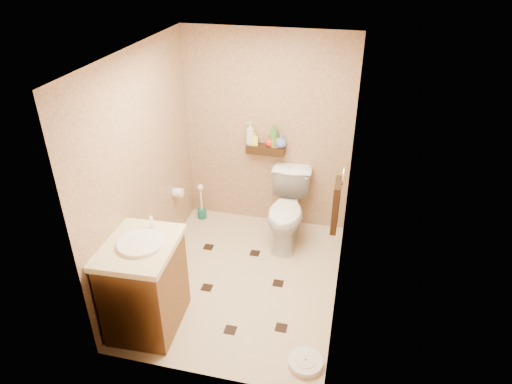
# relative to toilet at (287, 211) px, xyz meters

# --- Properties ---
(ground) EXTENTS (2.50, 2.50, 0.00)m
(ground) POSITION_rel_toilet_xyz_m (-0.34, -0.83, -0.42)
(ground) COLOR #C8BB92
(ground) RESTS_ON ground
(wall_back) EXTENTS (2.00, 0.04, 2.40)m
(wall_back) POSITION_rel_toilet_xyz_m (-0.34, 0.42, 0.78)
(wall_back) COLOR tan
(wall_back) RESTS_ON ground
(wall_front) EXTENTS (2.00, 0.04, 2.40)m
(wall_front) POSITION_rel_toilet_xyz_m (-0.34, -2.08, 0.78)
(wall_front) COLOR tan
(wall_front) RESTS_ON ground
(wall_left) EXTENTS (0.04, 2.50, 2.40)m
(wall_left) POSITION_rel_toilet_xyz_m (-1.34, -0.83, 0.78)
(wall_left) COLOR tan
(wall_left) RESTS_ON ground
(wall_right) EXTENTS (0.04, 2.50, 2.40)m
(wall_right) POSITION_rel_toilet_xyz_m (0.66, -0.83, 0.78)
(wall_right) COLOR tan
(wall_right) RESTS_ON ground
(ceiling) EXTENTS (2.00, 2.50, 0.02)m
(ceiling) POSITION_rel_toilet_xyz_m (-0.34, -0.83, 1.98)
(ceiling) COLOR white
(ceiling) RESTS_ON wall_back
(wall_shelf) EXTENTS (0.46, 0.14, 0.10)m
(wall_shelf) POSITION_rel_toilet_xyz_m (-0.34, 0.34, 0.60)
(wall_shelf) COLOR #321D0D
(wall_shelf) RESTS_ON wall_back
(floor_accents) EXTENTS (1.19, 1.31, 0.01)m
(floor_accents) POSITION_rel_toilet_xyz_m (-0.31, -0.92, -0.42)
(floor_accents) COLOR black
(floor_accents) RESTS_ON ground
(toilet) EXTENTS (0.50, 0.84, 0.84)m
(toilet) POSITION_rel_toilet_xyz_m (0.00, 0.00, 0.00)
(toilet) COLOR white
(toilet) RESTS_ON ground
(vanity) EXTENTS (0.66, 0.79, 1.07)m
(vanity) POSITION_rel_toilet_xyz_m (-1.04, -1.63, 0.06)
(vanity) COLOR brown
(vanity) RESTS_ON ground
(bathroom_scale) EXTENTS (0.38, 0.38, 0.06)m
(bathroom_scale) POSITION_rel_toilet_xyz_m (0.48, -1.78, -0.39)
(bathroom_scale) COLOR white
(bathroom_scale) RESTS_ON ground
(toilet_brush) EXTENTS (0.11, 0.11, 0.50)m
(toilet_brush) POSITION_rel_toilet_xyz_m (-1.16, 0.24, -0.25)
(toilet_brush) COLOR #186054
(toilet_brush) RESTS_ON ground
(towel_ring) EXTENTS (0.12, 0.30, 0.76)m
(towel_ring) POSITION_rel_toilet_xyz_m (0.58, -0.58, 0.52)
(towel_ring) COLOR silver
(towel_ring) RESTS_ON wall_right
(toilet_paper) EXTENTS (0.12, 0.11, 0.12)m
(toilet_paper) POSITION_rel_toilet_xyz_m (-1.28, -0.18, 0.18)
(toilet_paper) COLOR white
(toilet_paper) RESTS_ON wall_left
(bottle_a) EXTENTS (0.15, 0.15, 0.28)m
(bottle_a) POSITION_rel_toilet_xyz_m (-0.53, 0.34, 0.79)
(bottle_a) COLOR beige
(bottle_a) RESTS_ON wall_shelf
(bottle_b) EXTENTS (0.08, 0.08, 0.15)m
(bottle_b) POSITION_rel_toilet_xyz_m (-0.47, 0.34, 0.72)
(bottle_b) COLOR #FFFE35
(bottle_b) RESTS_ON wall_shelf
(bottle_c) EXTENTS (0.16, 0.16, 0.15)m
(bottle_c) POSITION_rel_toilet_xyz_m (-0.28, 0.34, 0.72)
(bottle_c) COLOR red
(bottle_c) RESTS_ON wall_shelf
(bottle_d) EXTENTS (0.13, 0.13, 0.27)m
(bottle_d) POSITION_rel_toilet_xyz_m (-0.24, 0.34, 0.78)
(bottle_d) COLOR #33832B
(bottle_d) RESTS_ON wall_shelf
(bottle_e) EXTENTS (0.10, 0.11, 0.18)m
(bottle_e) POSITION_rel_toilet_xyz_m (-0.23, 0.34, 0.74)
(bottle_e) COLOR #D56647
(bottle_e) RESTS_ON wall_shelf
(bottle_f) EXTENTS (0.13, 0.13, 0.16)m
(bottle_f) POSITION_rel_toilet_xyz_m (-0.16, 0.34, 0.73)
(bottle_f) COLOR #5376D1
(bottle_f) RESTS_ON wall_shelf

